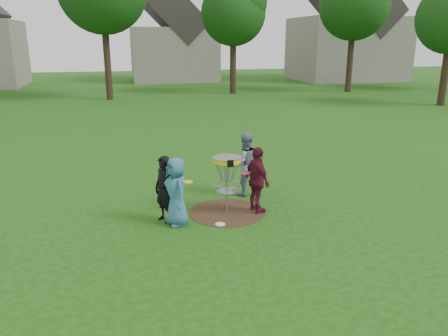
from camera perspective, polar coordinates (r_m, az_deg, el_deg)
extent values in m
plane|color=#19470F|center=(10.30, 0.38, -5.80)|extent=(100.00, 100.00, 0.00)
cylinder|color=#47331E|center=(10.30, 0.38, -5.78)|extent=(1.80, 1.80, 0.01)
imported|color=#316988|center=(9.45, -6.26, -3.09)|extent=(0.67, 0.85, 1.51)
imported|color=black|center=(9.66, -7.83, -2.76)|extent=(0.59, 0.65, 1.50)
imported|color=gray|center=(11.21, 2.73, 0.53)|extent=(0.85, 0.69, 1.66)
imported|color=#541323|center=(10.09, 4.36, -1.60)|extent=(0.59, 0.98, 1.57)
cylinder|color=white|center=(9.64, -0.50, -7.37)|extent=(0.22, 0.22, 0.02)
cylinder|color=#9EA0A5|center=(10.06, 0.39, -2.16)|extent=(0.05, 0.05, 1.38)
cylinder|color=yellow|center=(9.89, 0.40, 1.08)|extent=(0.64, 0.64, 0.10)
cylinder|color=#9EA0A5|center=(9.88, 0.40, 1.39)|extent=(0.66, 0.66, 0.01)
cube|color=black|center=(9.59, 0.85, 0.58)|extent=(0.14, 0.02, 0.16)
torus|color=#9EA0A5|center=(10.06, 0.39, -2.11)|extent=(0.62, 0.62, 0.02)
torus|color=#9EA0A5|center=(10.11, 0.39, -2.97)|extent=(0.50, 0.50, 0.02)
cylinder|color=#9EA0A5|center=(10.11, 0.39, -3.02)|extent=(0.44, 0.44, 0.01)
cylinder|color=yellow|center=(9.51, -4.77, -1.83)|extent=(0.22, 0.22, 0.02)
cylinder|color=#FF2A15|center=(9.66, -6.24, -1.63)|extent=(0.22, 0.22, 0.02)
cylinder|color=#FE42D4|center=(10.90, 2.29, 1.10)|extent=(0.22, 0.22, 0.02)
cylinder|color=#F84153|center=(10.01, 2.79, -0.65)|extent=(0.22, 0.22, 0.02)
cylinder|color=#38281C|center=(30.82, -14.95, 12.92)|extent=(0.46, 0.46, 4.62)
cylinder|color=#38281C|center=(33.37, 1.18, 12.96)|extent=(0.46, 0.46, 3.78)
sphere|color=#164211|center=(33.36, 1.22, 19.61)|extent=(4.68, 4.68, 4.68)
cylinder|color=#38281C|center=(35.75, 16.09, 12.91)|extent=(0.46, 0.46, 4.20)
sphere|color=#164211|center=(35.80, 16.67, 19.78)|extent=(5.20, 5.20, 5.20)
cylinder|color=#38281C|center=(30.28, 26.82, 10.49)|extent=(0.46, 0.46, 3.36)
cube|color=gray|center=(44.60, -6.63, 14.51)|extent=(8.00, 7.00, 5.00)
cube|color=#2D2826|center=(44.65, -6.81, 19.56)|extent=(6.11, 7.14, 6.11)
cube|color=gray|center=(46.89, 15.67, 14.73)|extent=(10.00, 8.00, 6.00)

